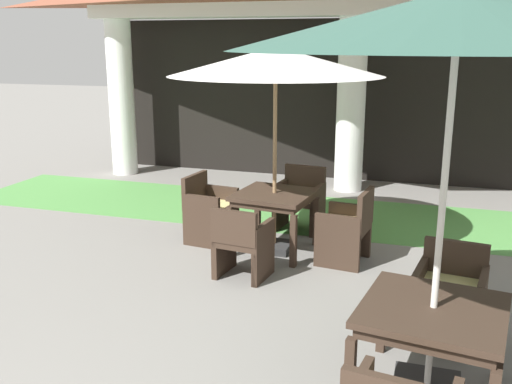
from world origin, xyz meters
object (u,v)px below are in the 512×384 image
(patio_umbrella_mid_left, at_px, (458,23))
(patio_chair_near_foreground_west, at_px, (209,210))
(patio_chair_near_foreground_east, at_px, (347,229))
(patio_chair_near_foreground_north, at_px, (300,200))
(patio_table_mid_left, at_px, (433,319))
(patio_umbrella_near_foreground, at_px, (276,63))
(patio_chair_near_foreground_south, at_px, (242,243))
(patio_chair_mid_left_north, at_px, (450,293))
(patio_table_near_foreground, at_px, (274,201))

(patio_umbrella_mid_left, bearing_deg, patio_chair_near_foreground_west, 136.34)
(patio_chair_near_foreground_east, relative_size, patio_chair_near_foreground_north, 1.02)
(patio_umbrella_mid_left, bearing_deg, patio_table_mid_left, -99.46)
(patio_umbrella_near_foreground, distance_m, patio_chair_near_foreground_west, 2.12)
(patio_chair_near_foreground_north, bearing_deg, patio_chair_near_foreground_south, 90.00)
(patio_umbrella_near_foreground, bearing_deg, patio_chair_near_foreground_south, -96.96)
(patio_chair_near_foreground_west, distance_m, patio_table_mid_left, 3.95)
(patio_chair_near_foreground_north, xyz_separation_m, patio_chair_mid_left_north, (1.96, -2.52, -0.03))
(patio_chair_near_foreground_west, bearing_deg, patio_chair_near_foreground_south, 45.14)
(patio_umbrella_mid_left, bearing_deg, patio_chair_near_foreground_north, 117.15)
(patio_umbrella_near_foreground, height_order, patio_chair_near_foreground_east, patio_umbrella_near_foreground)
(patio_umbrella_mid_left, distance_m, patio_chair_mid_left_north, 2.50)
(patio_table_near_foreground, distance_m, patio_chair_near_foreground_east, 0.97)
(patio_chair_near_foreground_west, distance_m, patio_umbrella_mid_left, 4.55)
(patio_table_mid_left, height_order, patio_umbrella_mid_left, patio_umbrella_mid_left)
(patio_chair_near_foreground_south, bearing_deg, patio_chair_mid_left_north, -10.18)
(patio_umbrella_near_foreground, height_order, patio_chair_mid_left_north, patio_umbrella_near_foreground)
(patio_table_near_foreground, xyz_separation_m, patio_chair_mid_left_north, (2.08, -1.60, -0.26))
(patio_chair_near_foreground_west, distance_m, patio_chair_mid_left_north, 3.46)
(patio_chair_near_foreground_west, bearing_deg, patio_chair_near_foreground_north, 134.99)
(patio_table_mid_left, relative_size, patio_umbrella_mid_left, 0.38)
(patio_table_mid_left, distance_m, patio_umbrella_mid_left, 2.06)
(patio_chair_near_foreground_west, height_order, patio_chair_mid_left_north, patio_chair_near_foreground_west)
(patio_umbrella_near_foreground, xyz_separation_m, patio_chair_near_foreground_east, (0.93, -0.11, -1.91))
(patio_umbrella_near_foreground, bearing_deg, patio_chair_mid_left_north, -37.58)
(patio_chair_near_foreground_east, height_order, patio_table_mid_left, patio_chair_near_foreground_east)
(patio_chair_near_foreground_north, height_order, patio_table_mid_left, patio_chair_near_foreground_north)
(patio_table_mid_left, bearing_deg, patio_chair_near_foreground_south, 140.40)
(patio_chair_near_foreground_north, distance_m, patio_table_mid_left, 3.98)
(patio_table_mid_left, bearing_deg, patio_chair_near_foreground_north, 117.15)
(patio_table_near_foreground, bearing_deg, patio_chair_mid_left_north, -37.58)
(patio_chair_near_foreground_north, relative_size, patio_umbrella_mid_left, 0.30)
(patio_table_near_foreground, distance_m, patio_umbrella_mid_left, 3.83)
(patio_chair_near_foreground_east, height_order, patio_umbrella_mid_left, patio_umbrella_mid_left)
(patio_table_mid_left, bearing_deg, patio_chair_near_foreground_west, 136.34)
(patio_chair_near_foreground_east, bearing_deg, patio_chair_near_foreground_west, 90.00)
(patio_umbrella_near_foreground, relative_size, patio_chair_near_foreground_east, 2.85)
(patio_umbrella_near_foreground, height_order, patio_umbrella_mid_left, patio_umbrella_mid_left)
(patio_table_near_foreground, bearing_deg, patio_chair_near_foreground_south, -96.96)
(patio_umbrella_mid_left, height_order, patio_chair_mid_left_north, patio_umbrella_mid_left)
(patio_umbrella_near_foreground, xyz_separation_m, patio_chair_near_foreground_north, (0.11, 0.93, -1.90))
(patio_chair_near_foreground_west, xyz_separation_m, patio_umbrella_mid_left, (2.85, -2.72, 2.26))
(patio_umbrella_near_foreground, distance_m, patio_chair_near_foreground_south, 2.14)
(patio_table_near_foreground, height_order, patio_umbrella_mid_left, patio_umbrella_mid_left)
(patio_chair_near_foreground_east, xyz_separation_m, patio_table_mid_left, (1.00, -2.50, 0.20))
(patio_chair_near_foreground_east, bearing_deg, patio_table_mid_left, -151.28)
(patio_umbrella_near_foreground, bearing_deg, patio_chair_near_foreground_east, -6.96)
(patio_chair_near_foreground_south, relative_size, patio_chair_near_foreground_north, 0.94)
(patio_chair_mid_left_north, bearing_deg, patio_chair_near_foreground_west, -21.26)
(patio_umbrella_near_foreground, xyz_separation_m, patio_chair_mid_left_north, (2.08, -1.60, -1.93))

